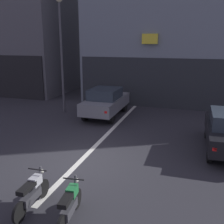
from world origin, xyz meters
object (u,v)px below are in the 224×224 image
motorcycle_silver_row_leftmost (32,193)px  motorcycle_green_row_left_mid (70,204)px  car_blue_down_street (170,88)px  car_grey_crossing_near (106,101)px  street_lamp (61,44)px

motorcycle_silver_row_leftmost → motorcycle_green_row_left_mid: size_ratio=1.00×
car_blue_down_street → motorcycle_green_row_left_mid: car_blue_down_street is taller
car_grey_crossing_near → motorcycle_silver_row_leftmost: car_grey_crossing_near is taller
car_grey_crossing_near → motorcycle_green_row_left_mid: (2.24, -9.12, -0.43)m
street_lamp → motorcycle_silver_row_leftmost: size_ratio=3.99×
car_grey_crossing_near → car_blue_down_street: (3.09, 5.61, 0.00)m
car_blue_down_street → motorcycle_green_row_left_mid: (-0.85, -14.72, -0.43)m
street_lamp → motorcycle_silver_row_leftmost: (3.80, -9.02, -3.61)m
car_blue_down_street → motorcycle_silver_row_leftmost: bearing=-97.9°
street_lamp → car_grey_crossing_near: bearing=-1.3°
car_blue_down_street → street_lamp: size_ratio=0.63×
street_lamp → motorcycle_silver_row_leftmost: bearing=-67.2°
street_lamp → motorcycle_silver_row_leftmost: street_lamp is taller
motorcycle_green_row_left_mid → car_blue_down_street: bearing=86.7°
motorcycle_silver_row_leftmost → street_lamp: bearing=112.8°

